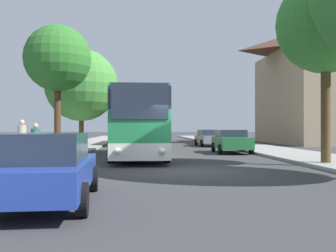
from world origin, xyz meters
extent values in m
plane|color=#38383A|center=(0.00, 0.00, 0.00)|extent=(300.00, 300.00, 0.00)
cube|color=silver|center=(-1.91, 7.03, 0.62)|extent=(2.74, 11.52, 0.70)
cube|color=#23844C|center=(-1.91, 7.03, 1.65)|extent=(2.74, 11.52, 1.35)
cube|color=#232D3D|center=(-1.91, 7.03, 2.80)|extent=(2.76, 11.29, 0.95)
cube|color=#23844C|center=(-1.91, 7.03, 3.34)|extent=(2.69, 11.29, 0.12)
cube|color=#232D3D|center=(-1.80, 1.26, 2.65)|extent=(2.27, 0.10, 1.45)
sphere|color=#F4EAC1|center=(-2.68, 1.23, 0.66)|extent=(0.24, 0.24, 0.24)
sphere|color=#F4EAC1|center=(-0.91, 1.26, 0.66)|extent=(0.24, 0.24, 0.24)
cylinder|color=black|center=(-3.10, 3.56, 0.50)|extent=(0.32, 1.01, 1.00)
cylinder|color=black|center=(-0.58, 3.61, 0.50)|extent=(0.32, 1.01, 1.00)
cylinder|color=black|center=(-3.23, 10.45, 0.50)|extent=(0.32, 1.01, 1.00)
cylinder|color=black|center=(-0.72, 10.49, 0.50)|extent=(0.32, 1.01, 1.00)
cube|color=#2D2D2D|center=(-1.61, 23.30, 0.62)|extent=(2.53, 11.42, 0.70)
cube|color=yellow|center=(-1.61, 23.30, 1.69)|extent=(2.53, 11.42, 1.44)
cube|color=#232D3D|center=(-1.61, 23.30, 2.89)|extent=(2.55, 11.19, 0.95)
cube|color=yellow|center=(-1.61, 23.30, 3.42)|extent=(2.48, 11.19, 0.12)
cube|color=#232D3D|center=(-1.62, 17.56, 2.74)|extent=(2.26, 0.06, 1.45)
sphere|color=#F4EAC1|center=(-2.50, 17.54, 0.66)|extent=(0.24, 0.24, 0.24)
sphere|color=#F4EAC1|center=(-0.75, 17.54, 0.66)|extent=(0.24, 0.24, 0.24)
cylinder|color=black|center=(-2.87, 19.88, 0.50)|extent=(0.30, 1.00, 1.00)
cylinder|color=black|center=(-0.37, 19.87, 0.50)|extent=(0.30, 1.00, 1.00)
cylinder|color=black|center=(-2.86, 26.72, 0.50)|extent=(0.30, 1.00, 1.00)
cylinder|color=black|center=(-0.35, 26.72, 0.50)|extent=(0.30, 1.00, 1.00)
cube|color=#233D9E|center=(-3.73, -5.86, 0.60)|extent=(2.03, 4.76, 0.58)
cube|color=#232D3D|center=(-3.72, -6.04, 1.18)|extent=(1.69, 2.51, 0.58)
cylinder|color=black|center=(-4.69, -4.46, 0.31)|extent=(0.23, 0.63, 0.62)
cylinder|color=black|center=(-2.92, -4.36, 0.31)|extent=(0.23, 0.63, 0.62)
cylinder|color=black|center=(-2.76, -7.26, 0.31)|extent=(0.23, 0.63, 0.62)
cube|color=#236B38|center=(3.94, 10.27, 0.67)|extent=(2.05, 4.71, 0.72)
cube|color=#232D3D|center=(3.94, 10.46, 1.25)|extent=(1.74, 2.48, 0.44)
cylinder|color=black|center=(4.81, 8.80, 0.31)|extent=(0.22, 0.63, 0.62)
cylinder|color=black|center=(2.95, 8.87, 0.31)|extent=(0.22, 0.63, 0.62)
cylinder|color=black|center=(4.92, 11.67, 0.31)|extent=(0.22, 0.63, 0.62)
cylinder|color=black|center=(3.06, 11.75, 0.31)|extent=(0.22, 0.63, 0.62)
cube|color=slate|center=(4.15, 19.46, 0.62)|extent=(2.05, 4.64, 0.62)
cube|color=#232D3D|center=(4.15, 19.64, 1.19)|extent=(1.75, 2.43, 0.50)
cylinder|color=black|center=(5.15, 18.07, 0.31)|extent=(0.22, 0.63, 0.62)
cylinder|color=black|center=(3.24, 18.01, 0.31)|extent=(0.22, 0.63, 0.62)
cylinder|color=black|center=(5.06, 20.91, 0.31)|extent=(0.22, 0.63, 0.62)
cylinder|color=black|center=(3.16, 20.85, 0.31)|extent=(0.22, 0.63, 0.62)
cylinder|color=#23232D|center=(-5.90, 1.50, 0.53)|extent=(0.30, 0.30, 0.77)
cylinder|color=#236656|center=(-5.90, 1.50, 1.24)|extent=(0.36, 0.36, 0.64)
sphere|color=tan|center=(-5.90, 1.50, 1.66)|extent=(0.21, 0.21, 0.21)
cylinder|color=#23232D|center=(-6.76, 2.63, 0.57)|extent=(0.30, 0.30, 0.85)
cylinder|color=#B2A899|center=(-6.76, 2.63, 1.35)|extent=(0.36, 0.36, 0.71)
sphere|color=tan|center=(-6.76, 2.63, 1.82)|extent=(0.23, 0.23, 0.23)
cylinder|color=#47331E|center=(-6.80, 19.12, 1.54)|extent=(0.40, 0.40, 2.77)
sphere|color=#428938|center=(-6.80, 19.12, 5.20)|extent=(6.08, 6.08, 6.08)
cylinder|color=#47331E|center=(-6.79, 9.74, 2.22)|extent=(0.40, 0.40, 4.13)
sphere|color=#2D7028|center=(-6.79, 9.74, 5.79)|extent=(4.01, 4.01, 4.01)
cylinder|color=#513D23|center=(5.90, 1.51, 2.26)|extent=(0.40, 0.40, 4.22)
sphere|color=#387F33|center=(5.90, 1.51, 5.89)|extent=(4.06, 4.06, 4.06)
camera|label=1|loc=(-1.71, -14.28, 1.58)|focal=42.00mm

